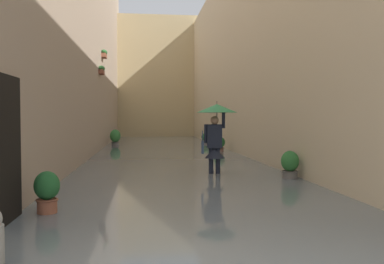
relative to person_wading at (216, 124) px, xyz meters
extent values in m
plane|color=#605B56|center=(0.93, -6.29, -1.43)|extent=(69.06, 69.06, 0.00)
cube|color=slate|center=(0.93, -6.29, -1.36)|extent=(6.44, 33.62, 0.15)
cube|color=beige|center=(-2.79, -6.29, 2.88)|extent=(1.80, 31.62, 8.62)
cube|color=tan|center=(4.65, -6.29, 3.89)|extent=(1.80, 31.62, 10.64)
cube|color=black|center=(3.73, 4.54, -0.33)|extent=(0.08, 1.10, 2.20)
cube|color=brown|center=(3.65, -7.68, 2.11)|extent=(0.20, 0.70, 0.18)
ellipsoid|color=#387F3D|center=(3.65, -7.68, 2.27)|extent=(0.28, 0.76, 0.24)
cube|color=#9E563D|center=(3.65, -8.94, 3.00)|extent=(0.20, 0.70, 0.18)
ellipsoid|color=#2D7033|center=(3.65, -8.94, 3.16)|extent=(0.28, 0.76, 0.24)
cube|color=tan|center=(0.93, -21.00, 3.15)|extent=(9.24, 1.80, 9.17)
cube|color=#2D2319|center=(0.12, -0.01, -1.38)|extent=(0.14, 0.25, 0.10)
cylinder|color=#1E2333|center=(0.12, -0.01, -0.98)|extent=(0.13, 0.13, 0.71)
cube|color=#2D2319|center=(-0.06, 0.01, -1.38)|extent=(0.14, 0.25, 0.10)
cylinder|color=#1E2333|center=(-0.06, 0.01, -0.98)|extent=(0.13, 0.13, 0.71)
cube|color=#1E2333|center=(0.03, 0.00, -0.31)|extent=(0.40, 0.26, 0.61)
cone|color=#1E2333|center=(0.03, 0.00, -0.74)|extent=(0.56, 0.56, 0.28)
sphere|color=tan|center=(0.03, 0.00, 0.10)|extent=(0.22, 0.22, 0.22)
cylinder|color=#1E2333|center=(-0.20, 0.02, 0.11)|extent=(0.09, 0.09, 0.44)
cylinder|color=#1E2333|center=(0.26, -0.03, -0.25)|extent=(0.09, 0.09, 0.48)
cylinder|color=black|center=(-0.03, 0.00, 0.20)|extent=(0.02, 0.02, 0.42)
cone|color=#338C4C|center=(-0.03, 0.00, 0.41)|extent=(1.05, 1.05, 0.22)
cylinder|color=black|center=(-0.03, 0.00, 0.55)|extent=(0.01, 0.01, 0.08)
cube|color=#334766|center=(0.34, -0.02, -0.60)|extent=(0.09, 0.29, 0.32)
torus|color=#334766|center=(0.34, -0.02, -0.32)|extent=(0.06, 0.30, 0.30)
cylinder|color=brown|center=(-1.36, -6.83, -1.29)|extent=(0.37, 0.37, 0.29)
torus|color=brown|center=(-1.36, -6.83, -1.15)|extent=(0.41, 0.41, 0.04)
ellipsoid|color=#23602D|center=(-1.36, -6.83, -0.90)|extent=(0.51, 0.51, 0.48)
cylinder|color=#66605B|center=(-1.63, -12.15, -1.30)|extent=(0.41, 0.41, 0.27)
torus|color=#56524E|center=(-1.63, -12.15, -1.16)|extent=(0.45, 0.45, 0.04)
ellipsoid|color=#23602D|center=(-1.63, -12.15, -0.94)|extent=(0.58, 0.58, 0.45)
cylinder|color=#66605B|center=(-1.62, 1.02, -1.28)|extent=(0.36, 0.36, 0.31)
torus|color=#56524E|center=(-1.62, 1.02, -1.12)|extent=(0.40, 0.40, 0.04)
ellipsoid|color=#2D7033|center=(-1.62, 1.02, -0.87)|extent=(0.43, 0.43, 0.49)
cylinder|color=#66605B|center=(3.33, -11.29, -1.29)|extent=(0.38, 0.38, 0.28)
torus|color=#56524E|center=(3.33, -11.29, -1.15)|extent=(0.41, 0.41, 0.04)
ellipsoid|color=#387F3D|center=(3.33, -11.29, -0.81)|extent=(0.55, 0.55, 0.67)
cylinder|color=#9E563D|center=(3.32, 3.99, -1.26)|extent=(0.30, 0.30, 0.35)
torus|color=brown|center=(3.32, 3.99, -1.08)|extent=(0.33, 0.33, 0.04)
ellipsoid|color=#23602D|center=(3.32, 3.99, -0.86)|extent=(0.39, 0.39, 0.44)
camera|label=1|loc=(1.84, 10.43, 0.19)|focal=38.38mm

